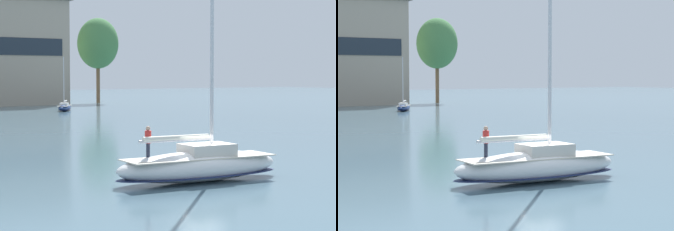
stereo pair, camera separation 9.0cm
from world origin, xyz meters
TOP-DOWN VIEW (x-y plane):
  - ground_plane at (0.00, 0.00)m, footprint 400.00×400.00m
  - tree_shore_center at (41.97, 90.27)m, footprint 8.36×8.36m
  - sailboat_main at (0.02, -0.00)m, footprint 10.06×3.68m
  - sailboat_moored_near_marina at (23.63, 67.17)m, footprint 4.97×6.13m

SIDE VIEW (x-z plane):
  - ground_plane at x=0.00m, z-range 0.00..0.00m
  - sailboat_moored_near_marina at x=23.63m, z-range -3.71..4.88m
  - sailboat_main at x=0.02m, z-range -5.84..7.68m
  - tree_shore_center at x=41.97m, z-range 3.44..20.65m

